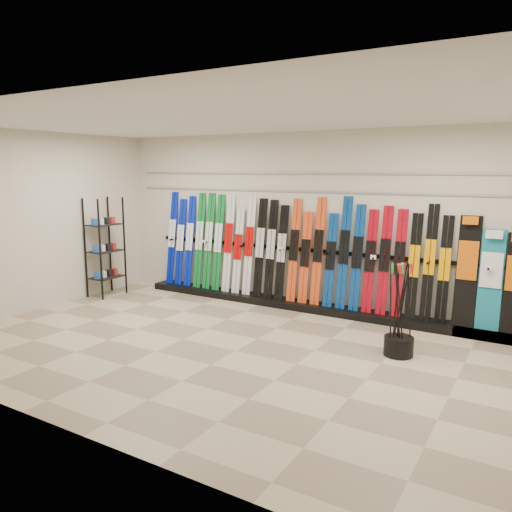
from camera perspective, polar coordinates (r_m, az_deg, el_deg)
The scene contains 12 objects.
floor at distance 6.71m, azimuth -2.32°, elevation -10.78°, with size 8.00×8.00×0.00m, color gray.
back_wall at distance 8.53m, azimuth 6.85°, elevation 3.96°, with size 8.00×8.00×0.00m, color beige.
left_wall at distance 9.15m, azimuth -23.91°, elevation 3.58°, with size 5.00×5.00×0.00m, color beige.
ceiling at distance 6.31m, azimuth -2.52°, elevation 15.63°, with size 8.00×8.00×0.00m, color silver.
ski_rack_base at distance 8.51m, azimuth 7.43°, elevation -5.95°, with size 8.00×0.40×0.12m, color black.
skis at distance 8.67m, azimuth 3.46°, elevation 0.60°, with size 5.36×0.28×1.82m.
snowboards at distance 7.78m, azimuth 25.14°, elevation -2.27°, with size 0.94×0.25×1.60m.
accessory_rack at distance 9.81m, azimuth -16.86°, elevation 0.98°, with size 0.40×0.60×1.85m, color black.
pole_bin at distance 6.76m, azimuth 15.98°, elevation -9.87°, with size 0.38×0.38×0.25m, color black.
ski_poles at distance 6.62m, azimuth 16.05°, elevation -5.89°, with size 0.31×0.25×1.18m.
slatwall_rail_0 at distance 8.47m, azimuth 6.86°, elevation 7.31°, with size 7.60×0.02×0.03m, color gray.
slatwall_rail_1 at distance 8.47m, azimuth 6.90°, elevation 9.34°, with size 7.60×0.02×0.03m, color gray.
Camera 1 is at (3.44, -5.25, 2.36)m, focal length 35.00 mm.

